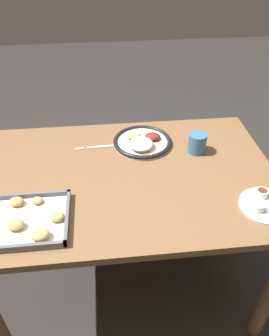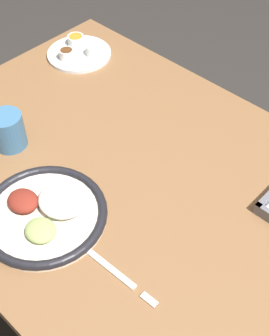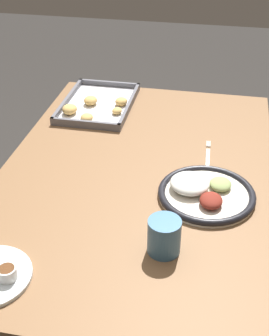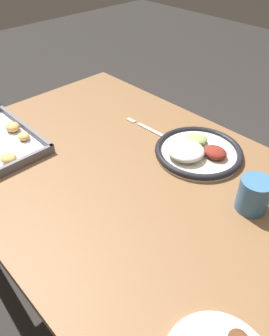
# 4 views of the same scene
# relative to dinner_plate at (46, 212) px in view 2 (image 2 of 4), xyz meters

# --- Properties ---
(ground_plane) EXTENTS (8.00, 8.00, 0.00)m
(ground_plane) POSITION_rel_dinner_plate_xyz_m (0.08, 0.21, -0.74)
(ground_plane) COLOR #282623
(dining_table) EXTENTS (1.21, 0.80, 0.72)m
(dining_table) POSITION_rel_dinner_plate_xyz_m (0.08, 0.21, -0.12)
(dining_table) COLOR brown
(dining_table) RESTS_ON ground_plane
(dinner_plate) EXTENTS (0.27, 0.27, 0.05)m
(dinner_plate) POSITION_rel_dinner_plate_xyz_m (0.00, 0.00, 0.00)
(dinner_plate) COLOR beige
(dinner_plate) RESTS_ON dining_table
(fork) EXTENTS (0.23, 0.02, 0.00)m
(fork) POSITION_rel_dinner_plate_xyz_m (0.18, 0.00, -0.01)
(fork) COLOR silver
(fork) RESTS_ON dining_table
(saucer_plate) EXTENTS (0.19, 0.19, 0.04)m
(saucer_plate) POSITION_rel_dinner_plate_xyz_m (-0.39, 0.44, -0.00)
(saucer_plate) COLOR silver
(saucer_plate) RESTS_ON dining_table
(drinking_cup) EXTENTS (0.08, 0.08, 0.09)m
(drinking_cup) POSITION_rel_dinner_plate_xyz_m (-0.23, 0.08, 0.03)
(drinking_cup) COLOR #38668E
(drinking_cup) RESTS_ON dining_table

